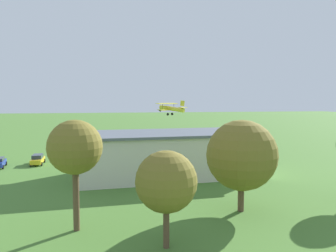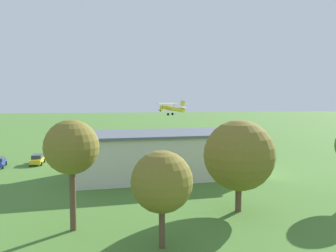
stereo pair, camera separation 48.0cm
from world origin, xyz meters
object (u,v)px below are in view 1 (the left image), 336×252
at_px(person_at_fence_line, 159,152).
at_px(person_walking_on_apron, 91,153).
at_px(person_beside_truck, 132,154).
at_px(car_black, 215,154).
at_px(person_near_hangar_door, 129,152).
at_px(tree_by_windsock, 75,148).
at_px(car_silver, 85,159).
at_px(tree_near_perimeter_road, 166,182).
at_px(tree_behind_hangar_left, 242,155).
at_px(hangar, 167,154).
at_px(car_yellow, 38,159).
at_px(biplane, 171,108).

bearing_deg(person_at_fence_line, person_walking_on_apron, -2.36).
bearing_deg(person_beside_truck, person_walking_on_apron, -23.50).
relative_size(car_black, person_walking_on_apron, 2.78).
height_order(person_near_hangar_door, tree_by_windsock, tree_by_windsock).
bearing_deg(tree_by_windsock, car_silver, -88.19).
bearing_deg(car_silver, person_at_fence_line, -156.30).
bearing_deg(person_at_fence_line, tree_near_perimeter_road, 81.42).
bearing_deg(tree_behind_hangar_left, car_black, -104.07).
relative_size(hangar, car_yellow, 5.71).
bearing_deg(hangar, person_walking_on_apron, -56.84).
bearing_deg(car_yellow, biplane, -143.02).
distance_m(hangar, car_black, 16.51).
height_order(biplane, car_silver, biplane).
distance_m(person_near_hangar_door, tree_near_perimeter_road, 41.07).
distance_m(car_silver, tree_behind_hangar_left, 32.50).
bearing_deg(person_beside_truck, car_black, 170.66).
distance_m(person_beside_truck, tree_near_perimeter_road, 37.75).
distance_m(hangar, tree_by_windsock, 22.08).
xyz_separation_m(car_silver, person_near_hangar_door, (-7.88, -6.67, 0.05)).
bearing_deg(tree_near_perimeter_road, person_walking_on_apron, -80.28).
distance_m(car_black, tree_behind_hangar_left, 29.73).
height_order(car_silver, car_yellow, car_yellow).
relative_size(car_black, person_near_hangar_door, 2.67).
bearing_deg(car_yellow, tree_near_perimeter_road, 113.87).
bearing_deg(tree_by_windsock, biplane, -109.78).
distance_m(biplane, car_yellow, 35.00).
bearing_deg(car_yellow, person_beside_truck, -171.97).
bearing_deg(person_beside_truck, person_near_hangar_door, -84.57).
height_order(person_beside_truck, tree_behind_hangar_left, tree_behind_hangar_left).
relative_size(biplane, car_black, 1.70).
height_order(hangar, biplane, biplane).
relative_size(car_yellow, person_near_hangar_door, 2.74).
xyz_separation_m(car_yellow, tree_behind_hangar_left, (-24.29, 28.73, 4.69)).
relative_size(tree_by_windsock, tree_near_perimeter_road, 1.28).
bearing_deg(car_black, tree_near_perimeter_road, 65.67).
height_order(biplane, tree_behind_hangar_left, biplane).
distance_m(car_yellow, tree_by_windsock, 32.46).
xyz_separation_m(biplane, car_yellow, (27.21, 20.49, -8.03)).
bearing_deg(person_at_fence_line, tree_behind_hangar_left, 94.44).
relative_size(biplane, tree_behind_hangar_left, 0.85).
height_order(person_walking_on_apron, tree_near_perimeter_road, tree_near_perimeter_road).
bearing_deg(car_black, biplane, -78.50).
bearing_deg(person_beside_truck, tree_by_windsock, 77.55).
bearing_deg(tree_behind_hangar_left, car_yellow, -49.78).
xyz_separation_m(car_silver, person_at_fence_line, (-13.78, -6.05, -0.03)).
bearing_deg(person_walking_on_apron, car_yellow, 32.65).
bearing_deg(person_walking_on_apron, person_at_fence_line, 177.64).
height_order(person_near_hangar_door, person_walking_on_apron, person_near_hangar_door).
distance_m(car_black, car_yellow, 31.43).
distance_m(person_beside_truck, person_at_fence_line, 6.21).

